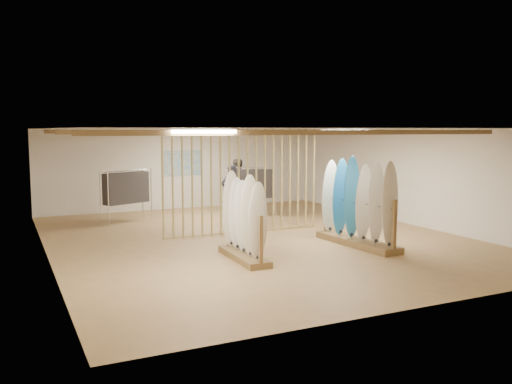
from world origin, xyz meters
name	(u,v)px	position (x,y,z in m)	size (l,w,h in m)	color
floor	(256,238)	(0.00, 0.00, 0.00)	(12.00, 12.00, 0.00)	tan
ceiling	(256,129)	(0.00, 0.00, 2.80)	(12.00, 12.00, 0.00)	gray
wall_back	(183,169)	(0.00, 6.00, 1.40)	(12.00, 12.00, 0.00)	white
wall_front	(423,220)	(0.00, -6.00, 1.40)	(12.00, 12.00, 0.00)	white
wall_left	(45,194)	(-5.00, 0.00, 1.40)	(12.00, 12.00, 0.00)	white
wall_right	(410,177)	(5.00, 0.00, 1.40)	(12.00, 12.00, 0.00)	white
ceiling_slats	(256,132)	(0.00, 0.00, 2.72)	(9.50, 6.12, 0.10)	olive
light_panels	(256,131)	(0.00, 0.00, 2.74)	(1.20, 0.35, 0.06)	white
bamboo_partition	(243,181)	(0.00, 0.80, 1.40)	(4.45, 0.05, 2.78)	#A59250
poster	(183,163)	(0.00, 5.98, 1.60)	(1.40, 0.03, 0.90)	#3579B9
rack_left	(244,231)	(-1.20, -1.93, 0.62)	(0.57, 1.92, 1.81)	olive
rack_right	(358,216)	(1.85, -1.79, 0.71)	(0.75, 2.61, 2.07)	olive
clothing_rack_a	(126,188)	(-2.49, 3.76, 1.05)	(1.44, 0.90, 1.62)	silver
clothing_rack_b	(252,183)	(1.46, 3.40, 1.05)	(1.44, 0.88, 1.61)	silver
shopper_a	(231,189)	(0.51, 2.84, 0.98)	(0.72, 0.48, 1.96)	#2B2B34
shopper_b	(239,182)	(1.35, 4.17, 1.02)	(0.98, 0.77, 2.04)	#362F29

